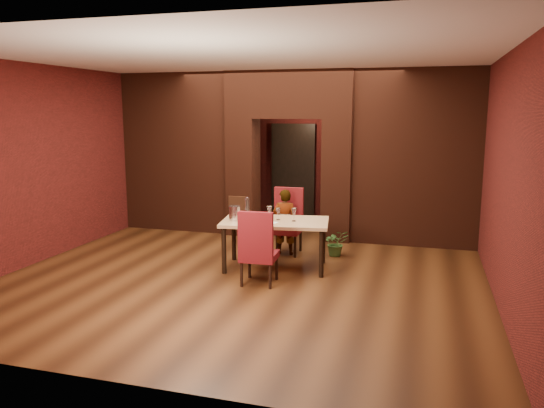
{
  "coord_description": "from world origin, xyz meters",
  "views": [
    {
      "loc": [
        2.55,
        -7.91,
        2.46
      ],
      "look_at": [
        0.24,
        0.0,
        1.0
      ],
      "focal_mm": 35.0,
      "sensor_mm": 36.0,
      "label": 1
    }
  ],
  "objects_px": {
    "person_seated": "(285,222)",
    "wine_bucket": "(235,213)",
    "dining_table": "(275,244)",
    "chair_near": "(259,247)",
    "chair_far": "(286,222)",
    "potted_plant": "(336,243)",
    "wine_glass_a": "(269,213)",
    "wine_glass_b": "(278,214)",
    "wine_glass_c": "(294,215)",
    "water_bottle": "(247,206)"
  },
  "relations": [
    {
      "from": "wine_glass_a",
      "to": "wine_glass_b",
      "type": "xyz_separation_m",
      "value": [
        0.13,
        0.04,
        -0.01
      ]
    },
    {
      "from": "person_seated",
      "to": "wine_bucket",
      "type": "xyz_separation_m",
      "value": [
        -0.54,
        -1.01,
        0.31
      ]
    },
    {
      "from": "chair_near",
      "to": "wine_glass_b",
      "type": "bearing_deg",
      "value": -96.05
    },
    {
      "from": "chair_far",
      "to": "wine_glass_c",
      "type": "relative_size",
      "value": 5.6
    },
    {
      "from": "dining_table",
      "to": "chair_near",
      "type": "xyz_separation_m",
      "value": [
        -0.01,
        -0.78,
        0.16
      ]
    },
    {
      "from": "wine_glass_c",
      "to": "wine_bucket",
      "type": "relative_size",
      "value": 0.89
    },
    {
      "from": "potted_plant",
      "to": "chair_near",
      "type": "bearing_deg",
      "value": -114.75
    },
    {
      "from": "wine_glass_b",
      "to": "potted_plant",
      "type": "xyz_separation_m",
      "value": [
        0.77,
        0.92,
        -0.64
      ]
    },
    {
      "from": "chair_near",
      "to": "water_bottle",
      "type": "xyz_separation_m",
      "value": [
        -0.52,
        0.99,
        0.38
      ]
    },
    {
      "from": "wine_glass_a",
      "to": "potted_plant",
      "type": "xyz_separation_m",
      "value": [
        0.9,
        0.97,
        -0.65
      ]
    },
    {
      "from": "chair_far",
      "to": "wine_glass_a",
      "type": "height_order",
      "value": "chair_far"
    },
    {
      "from": "dining_table",
      "to": "potted_plant",
      "type": "height_order",
      "value": "dining_table"
    },
    {
      "from": "dining_table",
      "to": "chair_near",
      "type": "bearing_deg",
      "value": -99.74
    },
    {
      "from": "chair_far",
      "to": "wine_glass_c",
      "type": "xyz_separation_m",
      "value": [
        0.36,
        -0.86,
        0.3
      ]
    },
    {
      "from": "dining_table",
      "to": "chair_far",
      "type": "bearing_deg",
      "value": 85.24
    },
    {
      "from": "chair_far",
      "to": "person_seated",
      "type": "height_order",
      "value": "person_seated"
    },
    {
      "from": "dining_table",
      "to": "water_bottle",
      "type": "relative_size",
      "value": 5.19
    },
    {
      "from": "wine_glass_a",
      "to": "chair_near",
      "type": "bearing_deg",
      "value": -83.86
    },
    {
      "from": "wine_glass_b",
      "to": "wine_glass_c",
      "type": "xyz_separation_m",
      "value": [
        0.26,
        -0.03,
        0.01
      ]
    },
    {
      "from": "chair_far",
      "to": "potted_plant",
      "type": "xyz_separation_m",
      "value": [
        0.87,
        0.09,
        -0.34
      ]
    },
    {
      "from": "wine_glass_b",
      "to": "potted_plant",
      "type": "bearing_deg",
      "value": 50.22
    },
    {
      "from": "dining_table",
      "to": "chair_far",
      "type": "height_order",
      "value": "chair_far"
    },
    {
      "from": "wine_glass_b",
      "to": "wine_bucket",
      "type": "relative_size",
      "value": 0.82
    },
    {
      "from": "chair_far",
      "to": "potted_plant",
      "type": "relative_size",
      "value": 2.5
    },
    {
      "from": "wine_bucket",
      "to": "water_bottle",
      "type": "relative_size",
      "value": 0.72
    },
    {
      "from": "dining_table",
      "to": "wine_bucket",
      "type": "distance_m",
      "value": 0.8
    },
    {
      "from": "wine_glass_b",
      "to": "chair_far",
      "type": "bearing_deg",
      "value": 96.52
    },
    {
      "from": "person_seated",
      "to": "wine_glass_b",
      "type": "relative_size",
      "value": 6.11
    },
    {
      "from": "wine_glass_b",
      "to": "person_seated",
      "type": "bearing_deg",
      "value": 97.26
    },
    {
      "from": "person_seated",
      "to": "potted_plant",
      "type": "xyz_separation_m",
      "value": [
        0.87,
        0.14,
        -0.34
      ]
    },
    {
      "from": "person_seated",
      "to": "potted_plant",
      "type": "height_order",
      "value": "person_seated"
    },
    {
      "from": "chair_far",
      "to": "wine_bucket",
      "type": "xyz_separation_m",
      "value": [
        -0.54,
        -1.06,
        0.32
      ]
    },
    {
      "from": "water_bottle",
      "to": "wine_glass_a",
      "type": "bearing_deg",
      "value": -24.38
    },
    {
      "from": "dining_table",
      "to": "wine_glass_b",
      "type": "height_order",
      "value": "wine_glass_b"
    },
    {
      "from": "wine_glass_a",
      "to": "chair_far",
      "type": "bearing_deg",
      "value": 87.79
    },
    {
      "from": "wine_glass_b",
      "to": "wine_bucket",
      "type": "height_order",
      "value": "wine_bucket"
    },
    {
      "from": "dining_table",
      "to": "person_seated",
      "type": "bearing_deg",
      "value": 85.79
    },
    {
      "from": "dining_table",
      "to": "chair_near",
      "type": "distance_m",
      "value": 0.8
    },
    {
      "from": "chair_far",
      "to": "wine_glass_c",
      "type": "bearing_deg",
      "value": -68.37
    },
    {
      "from": "person_seated",
      "to": "wine_glass_b",
      "type": "height_order",
      "value": "person_seated"
    },
    {
      "from": "water_bottle",
      "to": "wine_bucket",
      "type": "bearing_deg",
      "value": -100.46
    },
    {
      "from": "chair_near",
      "to": "wine_glass_c",
      "type": "xyz_separation_m",
      "value": [
        0.3,
        0.81,
        0.33
      ]
    },
    {
      "from": "wine_glass_b",
      "to": "wine_glass_c",
      "type": "height_order",
      "value": "wine_glass_c"
    },
    {
      "from": "wine_bucket",
      "to": "potted_plant",
      "type": "height_order",
      "value": "wine_bucket"
    },
    {
      "from": "chair_near",
      "to": "wine_glass_b",
      "type": "distance_m",
      "value": 0.9
    },
    {
      "from": "water_bottle",
      "to": "wine_glass_c",
      "type": "bearing_deg",
      "value": -12.41
    },
    {
      "from": "person_seated",
      "to": "water_bottle",
      "type": "height_order",
      "value": "person_seated"
    },
    {
      "from": "dining_table",
      "to": "wine_bucket",
      "type": "height_order",
      "value": "wine_bucket"
    },
    {
      "from": "chair_near",
      "to": "wine_glass_c",
      "type": "distance_m",
      "value": 0.93
    },
    {
      "from": "wine_glass_a",
      "to": "wine_glass_b",
      "type": "distance_m",
      "value": 0.14
    }
  ]
}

